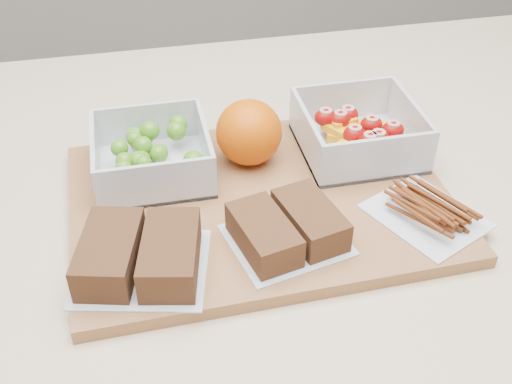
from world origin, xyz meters
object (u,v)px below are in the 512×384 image
cutting_board (260,202)px  orange (249,132)px  sandwich_bag_center (287,228)px  pretzel_bag (427,208)px  fruit_container (358,134)px  grape_container (153,154)px  sandwich_bag_left (140,255)px

cutting_board → orange: size_ratio=5.36×
sandwich_bag_center → pretzel_bag: bearing=2.0°
fruit_container → orange: (-0.13, 0.01, 0.02)m
orange → sandwich_bag_center: bearing=-86.8°
cutting_board → orange: bearing=86.9°
cutting_board → fruit_container: (0.14, 0.07, 0.03)m
cutting_board → sandwich_bag_center: 0.08m
orange → pretzel_bag: (0.16, -0.14, -0.03)m
grape_container → fruit_container: 0.25m
cutting_board → sandwich_bag_left: size_ratio=2.81×
orange → sandwich_bag_center: orange is taller
fruit_container → sandwich_bag_center: fruit_container is taller
fruit_container → sandwich_bag_center: size_ratio=1.03×
fruit_container → sandwich_bag_left: fruit_container is taller
orange → pretzel_bag: bearing=-41.3°
sandwich_bag_left → sandwich_bag_center: sandwich_bag_left is taller
cutting_board → sandwich_bag_left: 0.17m
sandwich_bag_center → pretzel_bag: size_ratio=0.93×
cutting_board → fruit_container: bearing=24.7°
orange → cutting_board: bearing=-91.9°
grape_container → pretzel_bag: grape_container is taller
sandwich_bag_left → sandwich_bag_center: 0.15m
grape_container → sandwich_bag_left: 0.16m
orange → grape_container: bearing=178.9°
fruit_container → pretzel_bag: 0.14m
sandwich_bag_left → sandwich_bag_center: bearing=3.7°
orange → sandwich_bag_center: 0.15m
fruit_container → sandwich_bag_center: (-0.13, -0.14, -0.01)m
sandwich_bag_left → pretzel_bag: bearing=2.8°
orange → sandwich_bag_left: 0.21m
sandwich_bag_left → fruit_container: bearing=29.2°
sandwich_bag_left → orange: bearing=48.7°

